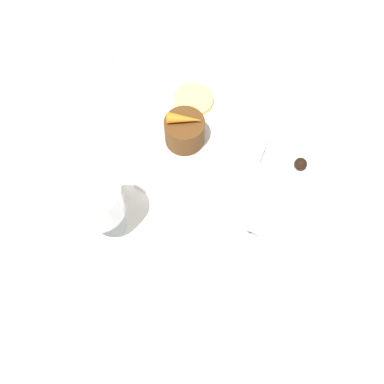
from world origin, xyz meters
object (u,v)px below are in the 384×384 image
object	(u,v)px
dinner_plate	(188,130)
dessert_cake	(186,130)
coffee_cup	(288,251)
fork	(92,100)
wine_glass	(97,202)

from	to	relation	value
dinner_plate	dessert_cake	world-z (taller)	dessert_cake
coffee_cup	dessert_cake	xyz separation A→B (m)	(0.22, -0.11, 0.00)
dinner_plate	coffee_cup	distance (m)	0.26
fork	dessert_cake	distance (m)	0.19
coffee_cup	wine_glass	world-z (taller)	wine_glass
coffee_cup	wine_glass	distance (m)	0.27
coffee_cup	dinner_plate	bearing A→B (deg)	-30.09
coffee_cup	fork	distance (m)	0.42
dinner_plate	coffee_cup	xyz separation A→B (m)	(-0.23, 0.13, 0.03)
wine_glass	dessert_cake	xyz separation A→B (m)	(-0.04, -0.18, -0.04)
dinner_plate	wine_glass	size ratio (longest dim) A/B	2.24
fork	dessert_cake	world-z (taller)	dessert_cake
coffee_cup	fork	size ratio (longest dim) A/B	0.70
dinner_plate	wine_glass	world-z (taller)	wine_glass
dinner_plate	dessert_cake	bearing A→B (deg)	108.25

